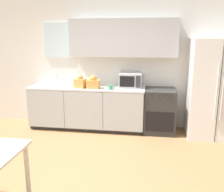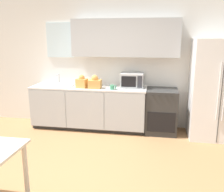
# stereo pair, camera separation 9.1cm
# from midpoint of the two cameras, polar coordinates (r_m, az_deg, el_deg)

# --- Properties ---
(ground_plane) EXTENTS (12.00, 12.00, 0.00)m
(ground_plane) POSITION_cam_midpoint_polar(r_m,az_deg,el_deg) (3.73, -10.40, -17.70)
(ground_plane) COLOR #9E7047
(wall_back) EXTENTS (12.00, 0.38, 2.70)m
(wall_back) POSITION_cam_midpoint_polar(r_m,az_deg,el_deg) (5.37, -2.24, 8.61)
(wall_back) COLOR silver
(wall_back) RESTS_ON ground_plane
(kitchen_counter) EXTENTS (2.41, 0.66, 0.90)m
(kitchen_counter) POSITION_cam_midpoint_polar(r_m,az_deg,el_deg) (5.32, -6.17, -2.60)
(kitchen_counter) COLOR #333333
(kitchen_counter) RESTS_ON ground_plane
(oven_range) EXTENTS (0.61, 0.64, 0.89)m
(oven_range) POSITION_cam_midpoint_polar(r_m,az_deg,el_deg) (5.17, 10.29, -3.33)
(oven_range) COLOR #2D2D2D
(oven_range) RESTS_ON ground_plane
(refrigerator) EXTENTS (0.94, 0.79, 1.88)m
(refrigerator) POSITION_cam_midpoint_polar(r_m,az_deg,el_deg) (5.13, 21.82, 1.52)
(refrigerator) COLOR white
(refrigerator) RESTS_ON ground_plane
(kitchen_sink) EXTENTS (0.74, 0.39, 0.23)m
(kitchen_sink) POSITION_cam_midpoint_polar(r_m,az_deg,el_deg) (5.44, -13.47, 2.43)
(kitchen_sink) COLOR #B7BABC
(kitchen_sink) RESTS_ON kitchen_counter
(microwave) EXTENTS (0.46, 0.38, 0.30)m
(microwave) POSITION_cam_midpoint_polar(r_m,az_deg,el_deg) (5.14, 3.75, 3.66)
(microwave) COLOR #B7BABC
(microwave) RESTS_ON kitchen_counter
(coffee_mug) EXTENTS (0.13, 0.09, 0.09)m
(coffee_mug) POSITION_cam_midpoint_polar(r_m,az_deg,el_deg) (4.91, -0.75, 2.02)
(coffee_mug) COLOR #3F8C66
(coffee_mug) RESTS_ON kitchen_counter
(grocery_bag_0) EXTENTS (0.24, 0.21, 0.27)m
(grocery_bag_0) POSITION_cam_midpoint_polar(r_m,az_deg,el_deg) (5.11, -7.81, 3.11)
(grocery_bag_0) COLOR #DB994C
(grocery_bag_0) RESTS_ON kitchen_counter
(grocery_bag_1) EXTENTS (0.26, 0.22, 0.27)m
(grocery_bag_1) POSITION_cam_midpoint_polar(r_m,az_deg,el_deg) (5.04, -4.84, 3.02)
(grocery_bag_1) COLOR #DB994C
(grocery_bag_1) RESTS_ON kitchen_counter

